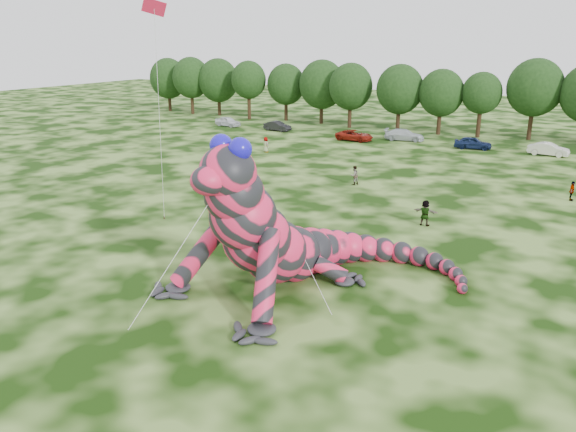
# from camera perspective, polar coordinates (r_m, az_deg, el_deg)

# --- Properties ---
(ground) EXTENTS (240.00, 240.00, 0.00)m
(ground) POSITION_cam_1_polar(r_m,az_deg,el_deg) (29.66, -5.97, -8.23)
(ground) COLOR #16330A
(ground) RESTS_ON ground
(inflatable_gecko) EXTENTS (18.33, 20.26, 8.58)m
(inflatable_gecko) POSITION_cam_1_polar(r_m,az_deg,el_deg) (30.28, 0.27, 1.13)
(inflatable_gecko) COLOR #E92150
(inflatable_gecko) RESTS_ON ground
(flying_kite) EXTENTS (2.98, 2.68, 15.45)m
(flying_kite) POSITION_cam_1_polar(r_m,az_deg,el_deg) (38.05, -13.37, 18.42)
(flying_kite) COLOR red
(flying_kite) RESTS_ON ground
(tree_0) EXTENTS (6.91, 6.22, 9.51)m
(tree_0) POSITION_cam_1_polar(r_m,az_deg,el_deg) (107.40, -12.03, 12.92)
(tree_0) COLOR black
(tree_0) RESTS_ON ground
(tree_1) EXTENTS (6.74, 6.07, 9.81)m
(tree_1) POSITION_cam_1_polar(r_m,az_deg,el_deg) (102.52, -9.78, 12.92)
(tree_1) COLOR black
(tree_1) RESTS_ON ground
(tree_2) EXTENTS (7.04, 6.34, 9.64)m
(tree_2) POSITION_cam_1_polar(r_m,az_deg,el_deg) (99.86, -7.06, 12.87)
(tree_2) COLOR black
(tree_2) RESTS_ON ground
(tree_3) EXTENTS (5.81, 5.23, 9.44)m
(tree_3) POSITION_cam_1_polar(r_m,az_deg,el_deg) (94.35, -4.00, 12.62)
(tree_3) COLOR black
(tree_3) RESTS_ON ground
(tree_4) EXTENTS (6.22, 5.60, 9.06)m
(tree_4) POSITION_cam_1_polar(r_m,az_deg,el_deg) (92.63, -0.20, 12.45)
(tree_4) COLOR black
(tree_4) RESTS_ON ground
(tree_5) EXTENTS (7.16, 6.44, 9.80)m
(tree_5) POSITION_cam_1_polar(r_m,az_deg,el_deg) (89.34, 3.44, 12.47)
(tree_5) COLOR black
(tree_5) RESTS_ON ground
(tree_6) EXTENTS (6.52, 5.86, 9.49)m
(tree_6) POSITION_cam_1_polar(r_m,az_deg,el_deg) (85.48, 6.35, 12.06)
(tree_6) COLOR black
(tree_6) RESTS_ON ground
(tree_7) EXTENTS (6.68, 6.01, 9.48)m
(tree_7) POSITION_cam_1_polar(r_m,az_deg,el_deg) (82.98, 11.23, 11.67)
(tree_7) COLOR black
(tree_7) RESTS_ON ground
(tree_8) EXTENTS (6.14, 5.53, 8.94)m
(tree_8) POSITION_cam_1_polar(r_m,az_deg,el_deg) (81.56, 15.24, 11.11)
(tree_8) COLOR black
(tree_8) RESTS_ON ground
(tree_9) EXTENTS (5.27, 4.74, 8.68)m
(tree_9) POSITION_cam_1_polar(r_m,az_deg,el_deg) (80.80, 18.98, 10.63)
(tree_9) COLOR black
(tree_9) RESTS_ON ground
(tree_10) EXTENTS (7.09, 6.38, 10.50)m
(tree_10) POSITION_cam_1_polar(r_m,az_deg,el_deg) (81.04, 23.67, 10.78)
(tree_10) COLOR black
(tree_10) RESTS_ON ground
(car_0) EXTENTS (4.54, 2.43, 1.47)m
(car_0) POSITION_cam_1_polar(r_m,az_deg,el_deg) (87.22, -6.13, 9.52)
(car_0) COLOR silver
(car_0) RESTS_ON ground
(car_1) EXTENTS (4.34, 1.97, 1.38)m
(car_1) POSITION_cam_1_polar(r_m,az_deg,el_deg) (82.40, -1.09, 9.12)
(car_1) COLOR black
(car_1) RESTS_ON ground
(car_2) EXTENTS (5.06, 2.55, 1.37)m
(car_2) POSITION_cam_1_polar(r_m,az_deg,el_deg) (74.87, 6.77, 8.13)
(car_2) COLOR maroon
(car_2) RESTS_ON ground
(car_3) EXTENTS (5.39, 2.82, 1.49)m
(car_3) POSITION_cam_1_polar(r_m,az_deg,el_deg) (75.95, 11.73, 8.07)
(car_3) COLOR silver
(car_3) RESTS_ON ground
(car_4) EXTENTS (4.62, 2.42, 1.50)m
(car_4) POSITION_cam_1_polar(r_m,az_deg,el_deg) (72.19, 18.28, 7.07)
(car_4) COLOR #121F44
(car_4) RESTS_ON ground
(car_5) EXTENTS (4.53, 1.90, 1.46)m
(car_5) POSITION_cam_1_polar(r_m,az_deg,el_deg) (71.22, 24.95, 6.16)
(car_5) COLOR silver
(car_5) RESTS_ON ground
(spectator_4) EXTENTS (1.03, 0.89, 1.78)m
(spectator_4) POSITION_cam_1_polar(r_m,az_deg,el_deg) (66.71, -2.28, 7.26)
(spectator_4) COLOR gray
(spectator_4) RESTS_ON ground
(spectator_1) EXTENTS (0.96, 1.06, 1.76)m
(spectator_1) POSITION_cam_1_polar(r_m,az_deg,el_deg) (51.88, 6.75, 4.13)
(spectator_1) COLOR gray
(spectator_1) RESTS_ON ground
(spectator_5) EXTENTS (1.76, 0.58, 1.89)m
(spectator_5) POSITION_cam_1_polar(r_m,az_deg,el_deg) (41.34, 13.76, 0.31)
(spectator_5) COLOR gray
(spectator_5) RESTS_ON ground
(spectator_3) EXTENTS (0.47, 0.99, 1.64)m
(spectator_3) POSITION_cam_1_polar(r_m,az_deg,el_deg) (52.01, 26.88, 2.28)
(spectator_3) COLOR gray
(spectator_3) RESTS_ON ground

